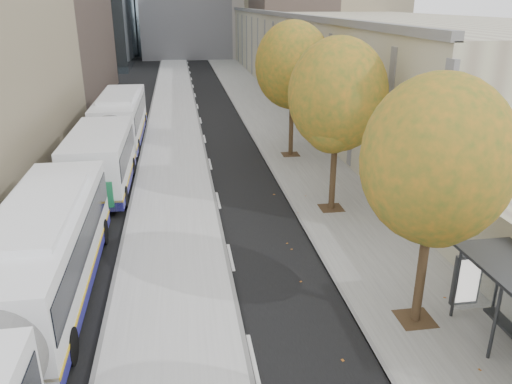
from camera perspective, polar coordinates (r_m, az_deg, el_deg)
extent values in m
cube|color=#B0B0B0|center=(35.41, -9.42, 5.57)|extent=(4.25, 150.00, 0.15)
cube|color=gray|center=(36.19, 3.41, 6.09)|extent=(4.75, 150.00, 0.08)
cube|color=gray|center=(66.12, 8.13, 16.20)|extent=(18.00, 92.00, 8.00)
cylinder|color=#332415|center=(15.94, 18.35, -8.83)|extent=(0.28, 0.28, 3.24)
sphere|color=#3C5A1F|center=(14.57, 19.94, 3.45)|extent=(4.20, 4.20, 4.20)
cylinder|color=#332415|center=(23.52, 8.79, 1.97)|extent=(0.28, 0.28, 3.38)
sphere|color=#3C5A1F|center=(22.60, 9.32, 10.90)|extent=(4.40, 4.40, 4.40)
cylinder|color=#332415|center=(31.85, 4.04, 7.33)|extent=(0.28, 0.28, 3.51)
sphere|color=#3C5A1F|center=(31.16, 4.23, 14.25)|extent=(4.60, 4.60, 4.60)
cube|color=white|center=(14.39, -26.57, -14.27)|extent=(2.83, 18.80, 3.13)
cube|color=black|center=(14.09, -26.95, -12.34)|extent=(2.89, 18.05, 1.09)
cube|color=white|center=(32.35, -15.92, 6.35)|extent=(2.84, 19.11, 3.18)
cube|color=black|center=(32.22, -16.03, 7.35)|extent=(2.90, 18.34, 1.10)
cube|color=#1C7145|center=(23.46, -18.32, -0.36)|extent=(2.02, 0.07, 1.23)
imported|color=silver|center=(52.87, -14.04, 10.95)|extent=(1.76, 3.86, 1.28)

